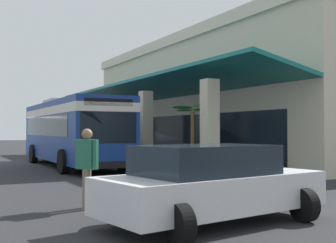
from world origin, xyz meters
TOP-DOWN VIEW (x-y plane):
  - ground at (0.00, 8.00)m, footprint 120.00×120.00m
  - curb_strip at (2.50, 4.80)m, footprint 27.72×0.50m
  - plaza_building at (2.50, 14.43)m, footprint 23.40×15.55m
  - transit_bus at (3.91, 2.16)m, footprint 11.25×2.97m
  - parked_sedan_white at (18.39, 0.79)m, footprint 2.87×4.62m
  - pedestrian at (15.74, -0.77)m, footprint 0.69×0.42m
  - potted_palm at (9.43, 5.75)m, footprint 1.71×2.02m

SIDE VIEW (x-z plane):
  - ground at x=0.00m, z-range 0.00..0.00m
  - curb_strip at x=2.50m, z-range 0.00..0.12m
  - potted_palm at x=9.43m, z-range -0.76..2.10m
  - parked_sedan_white at x=18.39m, z-range 0.02..1.49m
  - pedestrian at x=15.74m, z-range 0.12..1.91m
  - transit_bus at x=3.91m, z-range 0.18..3.52m
  - plaza_building at x=2.50m, z-range 0.00..7.33m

